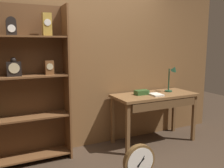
# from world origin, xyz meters

# --- Properties ---
(back_wood_panel) EXTENTS (4.80, 0.05, 2.60)m
(back_wood_panel) POSITION_xyz_m (0.00, 1.17, 1.30)
(back_wood_panel) COLOR brown
(back_wood_panel) RESTS_ON ground
(bookshelf) EXTENTS (1.33, 0.31, 2.06)m
(bookshelf) POSITION_xyz_m (-1.06, 1.00, 1.05)
(bookshelf) COLOR brown
(bookshelf) RESTS_ON ground
(workbench) EXTENTS (1.32, 0.58, 0.79)m
(workbench) POSITION_xyz_m (0.99, 0.79, 0.69)
(workbench) COLOR brown
(workbench) RESTS_ON ground
(desk_lamp) EXTENTS (0.18, 0.18, 0.43)m
(desk_lamp) POSITION_xyz_m (1.34, 0.84, 1.05)
(desk_lamp) COLOR #1E472D
(desk_lamp) RESTS_ON workbench
(toolbox_small) EXTENTS (0.21, 0.12, 0.07)m
(toolbox_small) POSITION_xyz_m (0.78, 0.86, 0.82)
(toolbox_small) COLOR #2D5123
(toolbox_small) RESTS_ON workbench
(open_repair_manual) EXTENTS (0.17, 0.23, 0.02)m
(open_repair_manual) POSITION_xyz_m (0.94, 0.71, 0.80)
(open_repair_manual) COLOR silver
(open_repair_manual) RESTS_ON workbench
(round_clock_large) EXTENTS (0.39, 0.11, 0.43)m
(round_clock_large) POSITION_xyz_m (0.17, -0.05, 0.22)
(round_clock_large) COLOR brown
(round_clock_large) RESTS_ON ground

